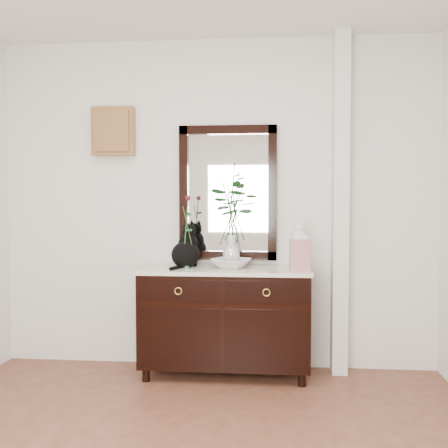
# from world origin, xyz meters

# --- Properties ---
(wall_back) EXTENTS (3.60, 0.04, 2.70)m
(wall_back) POSITION_xyz_m (0.00, 1.98, 1.35)
(wall_back) COLOR white
(wall_back) RESTS_ON ground
(pilaster) EXTENTS (0.12, 0.20, 2.70)m
(pilaster) POSITION_xyz_m (1.00, 1.90, 1.35)
(pilaster) COLOR white
(pilaster) RESTS_ON ground
(sideboard) EXTENTS (1.33, 0.52, 0.82)m
(sideboard) POSITION_xyz_m (0.10, 1.73, 0.47)
(sideboard) COLOR black
(sideboard) RESTS_ON ground
(wall_mirror) EXTENTS (0.80, 0.06, 1.10)m
(wall_mirror) POSITION_xyz_m (0.10, 1.97, 1.44)
(wall_mirror) COLOR black
(wall_mirror) RESTS_ON wall_back
(key_cabinet) EXTENTS (0.35, 0.10, 0.40)m
(key_cabinet) POSITION_xyz_m (-0.85, 1.94, 1.95)
(key_cabinet) COLOR brown
(key_cabinet) RESTS_ON wall_back
(cat) EXTENTS (0.32, 0.35, 0.34)m
(cat) POSITION_xyz_m (-0.22, 1.75, 1.02)
(cat) COLOR black
(cat) RESTS_ON sideboard
(lotus_bowl) EXTENTS (0.38, 0.38, 0.07)m
(lotus_bowl) POSITION_xyz_m (0.15, 1.74, 0.89)
(lotus_bowl) COLOR silver
(lotus_bowl) RESTS_ON sideboard
(vase_branches) EXTENTS (0.45, 0.45, 0.81)m
(vase_branches) POSITION_xyz_m (0.15, 1.74, 1.27)
(vase_branches) COLOR silver
(vase_branches) RESTS_ON lotus_bowl
(bud_vase_rose) EXTENTS (0.07, 0.07, 0.58)m
(bud_vase_rose) POSITION_xyz_m (-0.20, 1.69, 1.14)
(bud_vase_rose) COLOR #356D3B
(bud_vase_rose) RESTS_ON sideboard
(ginger_jar) EXTENTS (0.15, 0.15, 0.38)m
(ginger_jar) POSITION_xyz_m (0.67, 1.66, 1.04)
(ginger_jar) COLOR silver
(ginger_jar) RESTS_ON sideboard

